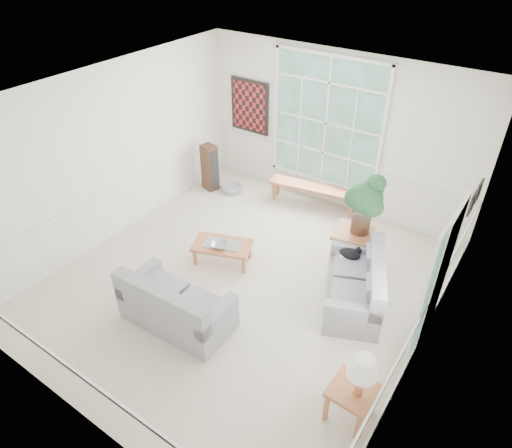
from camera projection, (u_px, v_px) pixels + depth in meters
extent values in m
cube|color=beige|center=(244.00, 281.00, 7.36)|extent=(5.50, 6.00, 0.01)
cube|color=white|center=(240.00, 100.00, 5.64)|extent=(5.50, 6.00, 0.02)
cube|color=white|center=(336.00, 132.00, 8.53)|extent=(5.50, 0.02, 3.00)
cube|color=white|center=(63.00, 337.00, 4.47)|extent=(5.50, 0.02, 3.00)
cube|color=white|center=(112.00, 154.00, 7.77)|extent=(0.02, 6.00, 3.00)
cube|color=white|center=(437.00, 275.00, 5.22)|extent=(0.02, 6.00, 3.00)
cube|color=white|center=(326.00, 123.00, 8.51)|extent=(2.30, 0.08, 2.40)
cube|color=white|center=(439.00, 275.00, 5.90)|extent=(0.08, 0.90, 2.10)
cube|color=white|center=(426.00, 297.00, 5.42)|extent=(0.08, 0.26, 1.90)
cube|color=#5C171A|center=(249.00, 106.00, 9.34)|extent=(0.90, 0.06, 1.10)
cube|color=black|center=(472.00, 203.00, 6.40)|extent=(0.04, 0.26, 0.32)
cube|color=black|center=(478.00, 191.00, 6.67)|extent=(0.04, 0.26, 0.32)
cube|color=gray|center=(354.00, 281.00, 6.74)|extent=(1.32, 1.71, 0.83)
cube|color=gray|center=(177.00, 300.00, 6.41)|extent=(1.60, 0.88, 0.85)
cube|color=#AB623C|center=(223.00, 253.00, 7.67)|extent=(1.09, 0.84, 0.36)
imported|color=#98989D|center=(220.00, 245.00, 7.49)|extent=(0.42, 0.42, 0.08)
cube|color=#AB623C|center=(313.00, 196.00, 9.11)|extent=(1.86, 0.69, 0.43)
cube|color=#AB623C|center=(351.00, 246.00, 7.63)|extent=(0.69, 0.69, 0.60)
cube|color=#AB623C|center=(350.00, 402.00, 5.27)|extent=(0.52, 0.52, 0.51)
cylinder|color=gray|center=(232.00, 188.00, 9.65)|extent=(0.47, 0.47, 0.13)
cube|color=#412619|center=(210.00, 168.00, 9.50)|extent=(0.35, 0.30, 0.99)
ellipsoid|color=black|center=(350.00, 254.00, 7.14)|extent=(0.36, 0.26, 0.16)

